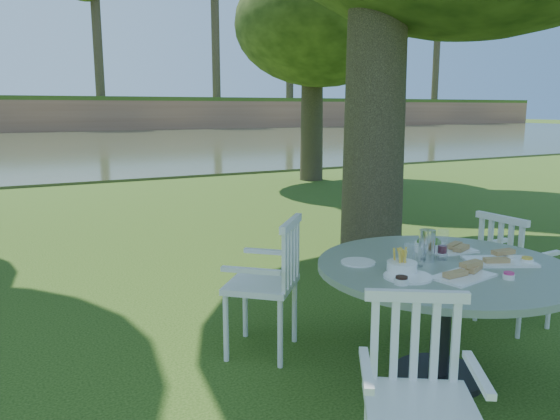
{
  "coord_description": "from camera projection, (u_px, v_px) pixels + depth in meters",
  "views": [
    {
      "loc": [
        -2.08,
        -3.72,
        1.68
      ],
      "look_at": [
        0.0,
        0.2,
        0.85
      ],
      "focal_mm": 35.0,
      "sensor_mm": 36.0,
      "label": 1
    }
  ],
  "objects": [
    {
      "name": "tableware",
      "position": [
        435.0,
        257.0,
        3.33
      ],
      "size": [
        1.11,
        0.79,
        0.2
      ],
      "color": "white",
      "rests_on": "table"
    },
    {
      "name": "chair_nw",
      "position": [
        275.0,
        276.0,
        3.71
      ],
      "size": [
        0.65,
        0.66,
        0.95
      ],
      "rotation": [
        0.0,
        0.0,
        -2.31
      ],
      "color": "white",
      "rests_on": "ground"
    },
    {
      "name": "far_bank",
      "position": [
        15.0,
        29.0,
        38.98
      ],
      "size": [
        100.0,
        18.0,
        15.2
      ],
      "color": "brown",
      "rests_on": "ground"
    },
    {
      "name": "chair_sw",
      "position": [
        417.0,
        382.0,
        2.34
      ],
      "size": [
        0.61,
        0.6,
        0.89
      ],
      "rotation": [
        0.0,
        0.0,
        -0.57
      ],
      "color": "white",
      "rests_on": "ground"
    },
    {
      "name": "chair_ne",
      "position": [
        508.0,
        262.0,
        4.16
      ],
      "size": [
        0.44,
        0.47,
        0.89
      ],
      "rotation": [
        0.0,
        0.0,
        -4.68
      ],
      "color": "white",
      "rests_on": "ground"
    },
    {
      "name": "river",
      "position": [
        42.0,
        146.0,
        24.46
      ],
      "size": [
        100.0,
        28.0,
        0.12
      ],
      "primitive_type": "cube",
      "color": "#363E24",
      "rests_on": "ground"
    },
    {
      "name": "ground",
      "position": [
        291.0,
        315.0,
        4.5
      ],
      "size": [
        140.0,
        140.0,
        0.0
      ],
      "primitive_type": "plane",
      "color": "#1D3B0C",
      "rests_on": "ground"
    },
    {
      "name": "table",
      "position": [
        443.0,
        284.0,
        3.34
      ],
      "size": [
        1.54,
        1.54,
        0.75
      ],
      "color": "black",
      "rests_on": "ground"
    }
  ]
}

